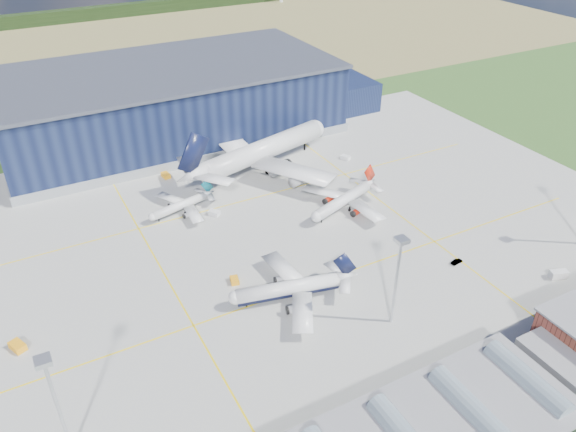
% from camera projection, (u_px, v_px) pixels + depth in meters
% --- Properties ---
extents(ground, '(600.00, 600.00, 0.00)m').
position_uv_depth(ground, '(289.00, 264.00, 145.75)').
color(ground, '#2B501E').
rests_on(ground, ground).
extents(apron, '(220.00, 160.00, 0.08)m').
position_uv_depth(apron, '(272.00, 244.00, 153.19)').
color(apron, '#A2A39D').
rests_on(apron, ground).
extents(farmland, '(600.00, 220.00, 0.01)m').
position_uv_depth(farmland, '(100.00, 52.00, 309.73)').
color(farmland, '#91854E').
rests_on(farmland, ground).
extents(treeline, '(600.00, 8.00, 8.00)m').
position_uv_depth(treeline, '(72.00, 15.00, 367.23)').
color(treeline, black).
rests_on(treeline, ground).
extents(hangar, '(145.00, 62.00, 26.10)m').
position_uv_depth(hangar, '(176.00, 103.00, 211.36)').
color(hangar, '#101836').
rests_on(hangar, ground).
extents(light_mast_west, '(2.60, 2.60, 23.00)m').
position_uv_depth(light_mast_west, '(53.00, 392.00, 91.09)').
color(light_mast_west, silver).
rests_on(light_mast_west, ground).
extents(light_mast_center, '(2.60, 2.60, 23.00)m').
position_uv_depth(light_mast_center, '(398.00, 267.00, 119.19)').
color(light_mast_center, silver).
rests_on(light_mast_center, ground).
extents(airliner_navy, '(38.22, 37.69, 10.48)m').
position_uv_depth(airliner_navy, '(288.00, 282.00, 131.23)').
color(airliner_navy, silver).
rests_on(airliner_navy, ground).
extents(airliner_red, '(38.77, 38.36, 9.98)m').
position_uv_depth(airliner_red, '(343.00, 196.00, 165.85)').
color(airliner_red, silver).
rests_on(airliner_red, ground).
extents(airliner_widebody, '(77.62, 76.66, 20.66)m').
position_uv_depth(airliner_widebody, '(263.00, 140.00, 186.50)').
color(airliner_widebody, silver).
rests_on(airliner_widebody, ground).
extents(airliner_regional, '(27.95, 27.58, 7.57)m').
position_uv_depth(airliner_regional, '(179.00, 202.00, 165.11)').
color(airliner_regional, silver).
rests_on(airliner_regional, ground).
extents(gse_tug_a, '(3.69, 4.45, 1.60)m').
position_uv_depth(gse_tug_a, '(18.00, 346.00, 119.78)').
color(gse_tug_a, '#FA9F15').
rests_on(gse_tug_a, ground).
extents(gse_tug_b, '(2.56, 3.30, 1.27)m').
position_uv_depth(gse_tug_b, '(235.00, 280.00, 138.99)').
color(gse_tug_b, '#FA9F15').
rests_on(gse_tug_b, ground).
extents(gse_cart_a, '(3.19, 3.72, 1.36)m').
position_uv_depth(gse_cart_a, '(345.00, 158.00, 197.06)').
color(gse_cart_a, silver).
rests_on(gse_cart_a, ground).
extents(gse_tug_c, '(2.53, 3.69, 1.52)m').
position_uv_depth(gse_tug_c, '(166.00, 175.00, 185.60)').
color(gse_tug_c, '#FA9F15').
rests_on(gse_tug_c, ground).
extents(gse_cart_b, '(3.70, 3.91, 1.41)m').
position_uv_depth(gse_cart_b, '(214.00, 213.00, 165.72)').
color(gse_cart_b, silver).
rests_on(gse_cart_b, ground).
extents(gse_van_c, '(4.84, 3.45, 2.11)m').
position_uv_depth(gse_van_c, '(559.00, 274.00, 140.33)').
color(gse_van_c, silver).
rests_on(gse_van_c, ground).
extents(car_b, '(3.52, 1.62, 1.12)m').
position_uv_depth(car_b, '(457.00, 262.00, 145.68)').
color(car_b, '#99999E').
rests_on(car_b, ground).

